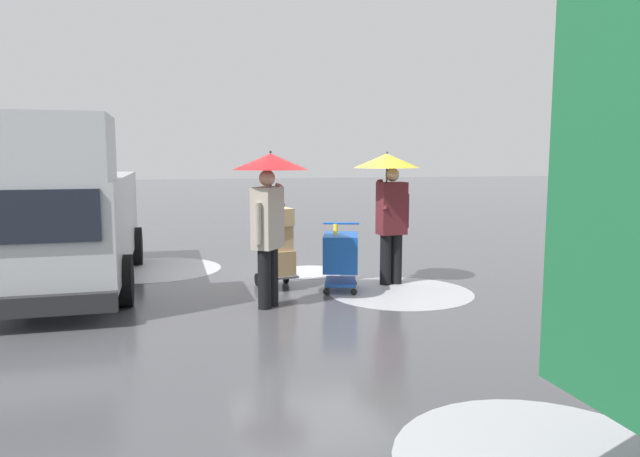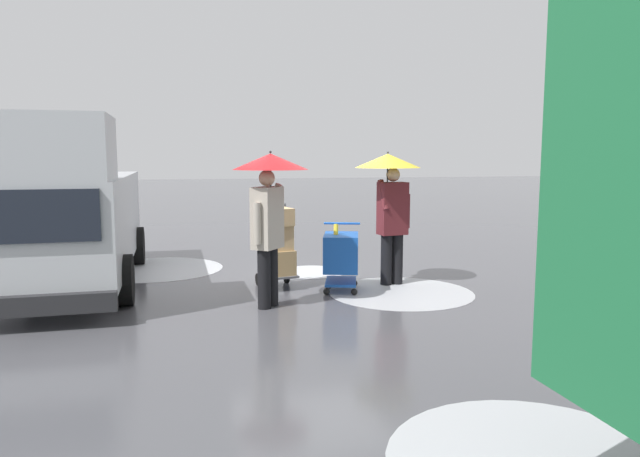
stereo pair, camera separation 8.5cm
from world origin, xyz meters
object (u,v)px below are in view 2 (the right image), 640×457
object	(u,v)px
shopping_cart_vendor	(341,254)
hand_dolly_boxes	(278,244)
cargo_van_parked_right	(63,214)
pedestrian_black_side	(390,188)
pedestrian_pink_side	(269,192)

from	to	relation	value
shopping_cart_vendor	hand_dolly_boxes	size ratio (longest dim) A/B	0.79
cargo_van_parked_right	pedestrian_black_side	xyz separation A→B (m)	(-5.04, 0.91, 0.39)
cargo_van_parked_right	shopping_cart_vendor	bearing A→B (deg)	164.72
shopping_cart_vendor	hand_dolly_boxes	xyz separation A→B (m)	(0.92, -0.39, 0.13)
shopping_cart_vendor	hand_dolly_boxes	distance (m)	1.01
pedestrian_black_side	pedestrian_pink_side	bearing A→B (deg)	23.88
cargo_van_parked_right	shopping_cart_vendor	world-z (taller)	cargo_van_parked_right
shopping_cart_vendor	pedestrian_pink_side	xyz separation A→B (m)	(1.21, 0.68, 1.02)
hand_dolly_boxes	pedestrian_black_side	size ratio (longest dim) A/B	0.61
cargo_van_parked_right	pedestrian_pink_side	xyz separation A→B (m)	(-2.97, 1.83, 0.41)
hand_dolly_boxes	pedestrian_pink_side	size ratio (longest dim) A/B	0.61
hand_dolly_boxes	shopping_cart_vendor	bearing A→B (deg)	157.02
shopping_cart_vendor	cargo_van_parked_right	bearing A→B (deg)	-15.28
pedestrian_pink_side	pedestrian_black_side	size ratio (longest dim) A/B	1.00
hand_dolly_boxes	pedestrian_black_side	xyz separation A→B (m)	(-1.78, 0.16, 0.87)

